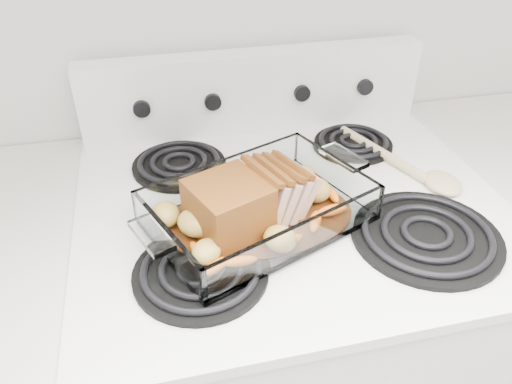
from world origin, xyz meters
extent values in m
cube|color=white|center=(0.00, 1.66, 0.46)|extent=(0.76, 0.65, 0.92)
cube|color=white|center=(0.00, 1.66, 0.93)|extent=(0.78, 0.67, 0.02)
cube|color=white|center=(0.00, 1.95, 1.03)|extent=(0.76, 0.06, 0.18)
cylinder|color=black|center=(-0.19, 1.50, 0.94)|extent=(0.21, 0.21, 0.01)
cylinder|color=black|center=(0.19, 1.50, 0.94)|extent=(0.25, 0.25, 0.01)
cylinder|color=black|center=(-0.19, 1.81, 0.94)|extent=(0.19, 0.19, 0.01)
cylinder|color=black|center=(0.19, 1.81, 0.94)|extent=(0.17, 0.17, 0.01)
cylinder|color=black|center=(-0.25, 1.92, 1.03)|extent=(0.04, 0.02, 0.04)
cylinder|color=black|center=(-0.10, 1.92, 1.03)|extent=(0.04, 0.02, 0.04)
cylinder|color=black|center=(0.10, 1.92, 1.03)|extent=(0.04, 0.02, 0.04)
cylinder|color=black|center=(0.25, 1.92, 1.03)|extent=(0.04, 0.02, 0.04)
cube|color=white|center=(-0.08, 1.59, 0.95)|extent=(0.35, 0.23, 0.01)
cube|color=white|center=(-0.08, 1.48, 0.98)|extent=(0.35, 0.01, 0.06)
cube|color=white|center=(-0.08, 1.70, 0.98)|extent=(0.35, 0.01, 0.06)
cube|color=white|center=(-0.25, 1.59, 0.98)|extent=(0.01, 0.23, 0.06)
cube|color=white|center=(0.10, 1.59, 0.98)|extent=(0.01, 0.23, 0.06)
cylinder|color=#3E1E0B|center=(-0.08, 1.59, 0.95)|extent=(0.20, 0.20, 0.00)
cube|color=brown|center=(-0.14, 1.59, 1.00)|extent=(0.11, 0.11, 0.09)
cube|color=tan|center=(-0.07, 1.59, 1.00)|extent=(0.04, 0.11, 0.09)
cube|color=tan|center=(-0.05, 1.59, 0.99)|extent=(0.05, 0.11, 0.08)
cube|color=tan|center=(-0.03, 1.59, 0.99)|extent=(0.05, 0.10, 0.08)
cube|color=tan|center=(-0.01, 1.59, 0.99)|extent=(0.05, 0.10, 0.07)
ellipsoid|color=orange|center=(-0.20, 1.52, 0.96)|extent=(0.05, 0.02, 0.02)
ellipsoid|color=orange|center=(0.02, 1.52, 0.96)|extent=(0.05, 0.02, 0.02)
ellipsoid|color=orange|center=(0.06, 1.61, 0.96)|extent=(0.05, 0.02, 0.02)
ellipsoid|color=orange|center=(-0.21, 1.63, 0.96)|extent=(0.05, 0.02, 0.02)
ellipsoid|color=#BB9245|center=(-0.21, 1.66, 0.97)|extent=(0.05, 0.05, 0.04)
ellipsoid|color=#BB9245|center=(-0.06, 1.67, 0.97)|extent=(0.05, 0.05, 0.04)
ellipsoid|color=#BB9245|center=(0.03, 1.57, 0.97)|extent=(0.05, 0.05, 0.04)
cylinder|color=beige|center=(0.23, 1.76, 0.95)|extent=(0.10, 0.24, 0.02)
ellipsoid|color=beige|center=(0.30, 1.63, 0.95)|extent=(0.07, 0.09, 0.02)
camera|label=1|loc=(-0.23, 0.94, 1.48)|focal=35.00mm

